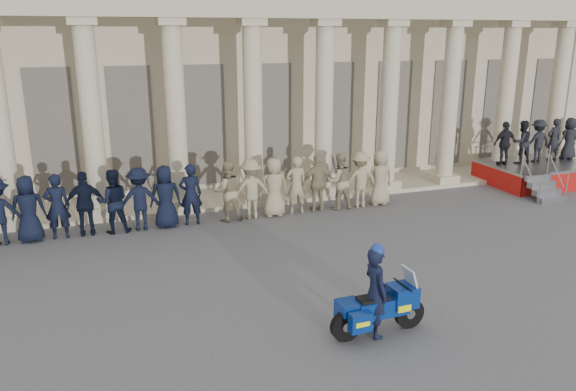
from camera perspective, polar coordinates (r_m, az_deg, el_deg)
The scene contains 6 objects.
ground at distance 12.51m, azimuth 0.83°, elevation -11.55°, with size 90.00×90.00×0.00m, color #4D4D50.
building at distance 25.48m, azimuth -10.69°, elevation 12.97°, with size 40.00×12.50×9.00m.
officer_rank at distance 17.59m, azimuth -17.41°, elevation -0.58°, with size 19.09×0.74×1.96m.
reviewing_stand at distance 24.47m, azimuth 24.04°, elevation 4.28°, with size 4.17×4.00×2.54m.
motorcycle at distance 11.51m, azimuth 9.29°, elevation -11.15°, with size 2.08×0.86×1.34m.
rider at distance 11.29m, azimuth 8.87°, elevation -9.53°, with size 0.47×0.70×1.95m.
Camera 1 is at (-3.76, -10.42, 5.82)m, focal length 35.00 mm.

